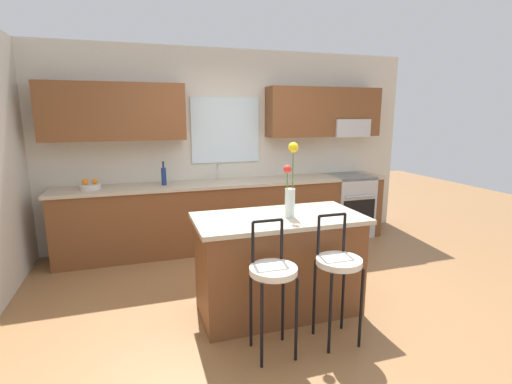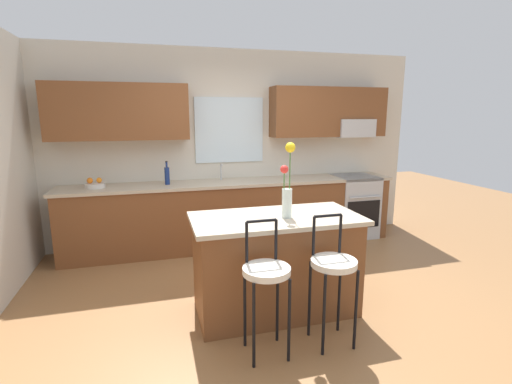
{
  "view_description": "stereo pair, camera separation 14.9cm",
  "coord_description": "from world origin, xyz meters",
  "px_view_note": "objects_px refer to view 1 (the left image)",
  "views": [
    {
      "loc": [
        -1.21,
        -3.2,
        1.82
      ],
      "look_at": [
        -0.01,
        0.55,
        1.0
      ],
      "focal_mm": 26.26,
      "sensor_mm": 36.0,
      "label": 1
    },
    {
      "loc": [
        -1.06,
        -3.25,
        1.82
      ],
      "look_at": [
        -0.01,
        0.55,
        1.0
      ],
      "focal_mm": 26.26,
      "sensor_mm": 36.0,
      "label": 2
    }
  ],
  "objects_px": {
    "kitchen_island": "(278,264)",
    "bar_stool_near": "(273,276)",
    "fruit_bowl_oranges": "(90,186)",
    "oven_range": "(348,205)",
    "flower_vase": "(290,187)",
    "bar_stool_middle": "(338,267)",
    "bottle_olive_oil": "(164,176)"
  },
  "relations": [
    {
      "from": "kitchen_island",
      "to": "bar_stool_near",
      "type": "xyz_separation_m",
      "value": [
        -0.28,
        -0.6,
        0.17
      ]
    },
    {
      "from": "kitchen_island",
      "to": "fruit_bowl_oranges",
      "type": "bearing_deg",
      "value": 133.34
    },
    {
      "from": "oven_range",
      "to": "flower_vase",
      "type": "height_order",
      "value": "flower_vase"
    },
    {
      "from": "bar_stool_near",
      "to": "fruit_bowl_oranges",
      "type": "xyz_separation_m",
      "value": [
        -1.48,
        2.46,
        0.33
      ]
    },
    {
      "from": "bar_stool_middle",
      "to": "flower_vase",
      "type": "distance_m",
      "value": 0.8
    },
    {
      "from": "fruit_bowl_oranges",
      "to": "bar_stool_middle",
      "type": "bearing_deg",
      "value": -50.43
    },
    {
      "from": "bar_stool_middle",
      "to": "bottle_olive_oil",
      "type": "relative_size",
      "value": 3.39
    },
    {
      "from": "oven_range",
      "to": "bottle_olive_oil",
      "type": "relative_size",
      "value": 2.99
    },
    {
      "from": "flower_vase",
      "to": "fruit_bowl_oranges",
      "type": "relative_size",
      "value": 2.77
    },
    {
      "from": "bar_stool_near",
      "to": "fruit_bowl_oranges",
      "type": "bearing_deg",
      "value": 121.08
    },
    {
      "from": "oven_range",
      "to": "bar_stool_middle",
      "type": "bearing_deg",
      "value": -122.95
    },
    {
      "from": "bar_stool_middle",
      "to": "fruit_bowl_oranges",
      "type": "bearing_deg",
      "value": 129.57
    },
    {
      "from": "kitchen_island",
      "to": "flower_vase",
      "type": "distance_m",
      "value": 0.74
    },
    {
      "from": "oven_range",
      "to": "kitchen_island",
      "type": "bearing_deg",
      "value": -135.24
    },
    {
      "from": "oven_range",
      "to": "bar_stool_near",
      "type": "distance_m",
      "value": 3.24
    },
    {
      "from": "kitchen_island",
      "to": "flower_vase",
      "type": "xyz_separation_m",
      "value": [
        0.08,
        -0.06,
        0.73
      ]
    },
    {
      "from": "oven_range",
      "to": "flower_vase",
      "type": "bearing_deg",
      "value": -133.04
    },
    {
      "from": "kitchen_island",
      "to": "fruit_bowl_oranges",
      "type": "relative_size",
      "value": 6.35
    },
    {
      "from": "oven_range",
      "to": "flower_vase",
      "type": "xyz_separation_m",
      "value": [
        -1.77,
        -1.9,
        0.73
      ]
    },
    {
      "from": "kitchen_island",
      "to": "bar_stool_near",
      "type": "distance_m",
      "value": 0.68
    },
    {
      "from": "bar_stool_middle",
      "to": "kitchen_island",
      "type": "bearing_deg",
      "value": 114.72
    },
    {
      "from": "kitchen_island",
      "to": "bar_stool_near",
      "type": "bearing_deg",
      "value": -114.72
    },
    {
      "from": "flower_vase",
      "to": "fruit_bowl_oranges",
      "type": "height_order",
      "value": "flower_vase"
    },
    {
      "from": "flower_vase",
      "to": "oven_range",
      "type": "bearing_deg",
      "value": 46.96
    },
    {
      "from": "kitchen_island",
      "to": "oven_range",
      "type": "bearing_deg",
      "value": 44.76
    },
    {
      "from": "bar_stool_middle",
      "to": "fruit_bowl_oranges",
      "type": "distance_m",
      "value": 3.21
    },
    {
      "from": "fruit_bowl_oranges",
      "to": "bar_stool_near",
      "type": "bearing_deg",
      "value": -58.92
    },
    {
      "from": "bar_stool_near",
      "to": "bottle_olive_oil",
      "type": "bearing_deg",
      "value": 103.71
    },
    {
      "from": "kitchen_island",
      "to": "fruit_bowl_oranges",
      "type": "height_order",
      "value": "fruit_bowl_oranges"
    },
    {
      "from": "bar_stool_near",
      "to": "flower_vase",
      "type": "distance_m",
      "value": 0.85
    },
    {
      "from": "bar_stool_near",
      "to": "bar_stool_middle",
      "type": "height_order",
      "value": "same"
    },
    {
      "from": "bar_stool_middle",
      "to": "bottle_olive_oil",
      "type": "xyz_separation_m",
      "value": [
        -1.15,
        2.46,
        0.41
      ]
    }
  ]
}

